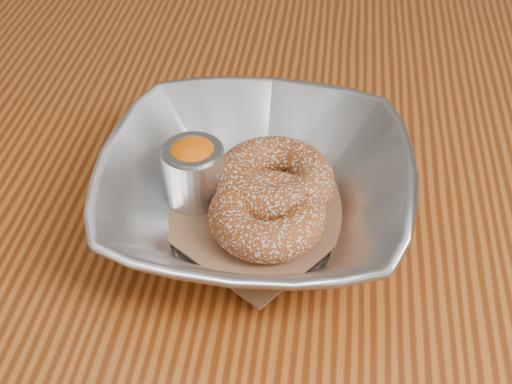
# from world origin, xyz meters

# --- Properties ---
(table) EXTENTS (1.20, 0.80, 0.75)m
(table) POSITION_xyz_m (0.00, 0.00, 0.65)
(table) COLOR #8E4215
(table) RESTS_ON ground_plane
(serving_bowl) EXTENTS (0.25, 0.25, 0.06)m
(serving_bowl) POSITION_xyz_m (-0.11, -0.07, 0.78)
(serving_bowl) COLOR silver
(serving_bowl) RESTS_ON table
(parchment) EXTENTS (0.20, 0.20, 0.00)m
(parchment) POSITION_xyz_m (-0.11, -0.07, 0.76)
(parchment) COLOR brown
(parchment) RESTS_ON table
(donut_back) EXTENTS (0.13, 0.13, 0.04)m
(donut_back) POSITION_xyz_m (-0.10, -0.05, 0.78)
(donut_back) COLOR #924017
(donut_back) RESTS_ON parchment
(donut_front) EXTENTS (0.10, 0.10, 0.03)m
(donut_front) POSITION_xyz_m (-0.10, -0.09, 0.78)
(donut_front) COLOR #924017
(donut_front) RESTS_ON parchment
(ramekin) EXTENTS (0.05, 0.05, 0.06)m
(ramekin) POSITION_xyz_m (-0.17, -0.06, 0.79)
(ramekin) COLOR silver
(ramekin) RESTS_ON table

